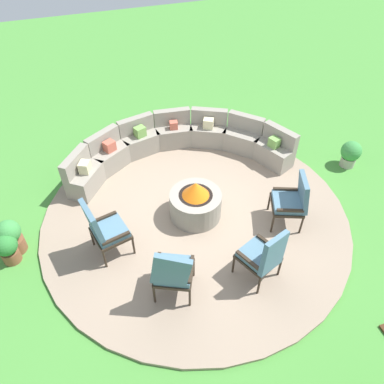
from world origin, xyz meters
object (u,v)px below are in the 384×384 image
at_px(fire_pit, 196,203).
at_px(potted_plant_0, 11,236).
at_px(curved_stone_bench, 177,145).
at_px(lounge_chair_front_left, 104,229).
at_px(lounge_chair_back_left, 264,255).
at_px(lounge_chair_front_right, 173,272).
at_px(lounge_chair_back_right, 293,200).
at_px(potted_plant_4, 7,248).
at_px(potted_plant_2, 351,153).

xyz_separation_m(fire_pit, potted_plant_0, (-3.14, 0.26, -0.02)).
bearing_deg(curved_stone_bench, lounge_chair_front_left, -131.57).
xyz_separation_m(lounge_chair_back_left, potted_plant_0, (-3.66, 1.86, -0.26)).
xyz_separation_m(curved_stone_bench, lounge_chair_front_right, (-1.05, -3.22, 0.25)).
height_order(fire_pit, lounge_chair_back_right, lounge_chair_back_right).
height_order(lounge_chair_back_left, potted_plant_4, lounge_chair_back_left).
distance_m(fire_pit, potted_plant_0, 3.16).
height_order(curved_stone_bench, potted_plant_0, curved_stone_bench).
xyz_separation_m(potted_plant_0, potted_plant_2, (6.72, 0.12, -0.02)).
bearing_deg(curved_stone_bench, potted_plant_2, -22.04).
xyz_separation_m(potted_plant_2, potted_plant_4, (-6.78, -0.33, -0.01)).
bearing_deg(lounge_chair_front_left, lounge_chair_back_left, 45.91).
xyz_separation_m(lounge_chair_back_left, potted_plant_4, (-3.72, 1.66, -0.29)).
distance_m(curved_stone_bench, potted_plant_0, 3.66).
xyz_separation_m(lounge_chair_front_left, lounge_chair_back_left, (2.17, -1.27, -0.03)).
bearing_deg(curved_stone_bench, lounge_chair_back_right, -61.28).
height_order(lounge_chair_front_right, lounge_chair_back_left, lounge_chair_front_right).
relative_size(curved_stone_bench, lounge_chair_front_left, 4.09).
distance_m(lounge_chair_front_right, potted_plant_0, 2.88).
distance_m(lounge_chair_back_left, potted_plant_0, 4.12).
relative_size(lounge_chair_front_left, lounge_chair_front_right, 0.97).
bearing_deg(fire_pit, potted_plant_4, 179.11).
height_order(fire_pit, potted_plant_2, fire_pit).
xyz_separation_m(lounge_chair_back_left, lounge_chair_back_right, (1.02, 0.91, -0.01)).
relative_size(curved_stone_bench, potted_plant_4, 8.13).
bearing_deg(curved_stone_bench, potted_plant_4, -153.35).
bearing_deg(fire_pit, curved_stone_bench, 83.72).
distance_m(lounge_chair_front_left, potted_plant_0, 1.63).
distance_m(potted_plant_0, potted_plant_4, 0.22).
height_order(lounge_chair_back_left, potted_plant_0, lounge_chair_back_left).
distance_m(lounge_chair_back_right, potted_plant_4, 4.80).
bearing_deg(lounge_chair_back_right, potted_plant_0, 99.85).
relative_size(potted_plant_0, potted_plant_4, 1.16).
height_order(lounge_chair_front_right, lounge_chair_back_right, lounge_chair_front_right).
xyz_separation_m(lounge_chair_back_right, potted_plant_4, (-4.74, 0.74, -0.29)).
height_order(fire_pit, potted_plant_0, fire_pit).
bearing_deg(lounge_chair_front_right, fire_pit, 84.74).
distance_m(curved_stone_bench, lounge_chair_front_right, 3.39).
relative_size(fire_pit, lounge_chair_front_right, 0.80).
xyz_separation_m(fire_pit, lounge_chair_front_left, (-1.66, -0.33, 0.27)).
distance_m(lounge_chair_front_right, potted_plant_2, 4.81).
height_order(potted_plant_0, potted_plant_4, potted_plant_0).
distance_m(lounge_chair_back_right, potted_plant_2, 2.33).
height_order(lounge_chair_front_right, potted_plant_0, lounge_chair_front_right).
bearing_deg(potted_plant_2, curved_stone_bench, 157.96).
height_order(fire_pit, curved_stone_bench, curved_stone_bench).
relative_size(lounge_chair_front_right, potted_plant_0, 1.76).
bearing_deg(fire_pit, lounge_chair_front_left, -168.63).
relative_size(curved_stone_bench, lounge_chair_back_left, 4.31).
distance_m(potted_plant_0, potted_plant_2, 6.72).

